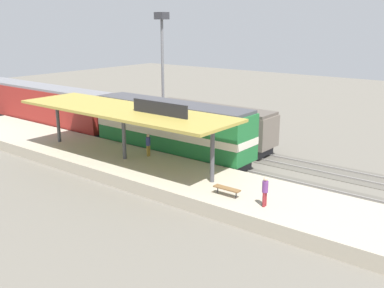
# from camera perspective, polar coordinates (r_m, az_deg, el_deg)

# --- Properties ---
(ground_plane) EXTENTS (120.00, 120.00, 0.00)m
(ground_plane) POSITION_cam_1_polar(r_m,az_deg,el_deg) (38.41, -1.42, -0.87)
(ground_plane) COLOR #666056
(track_near) EXTENTS (3.20, 110.00, 0.16)m
(track_near) POSITION_cam_1_polar(r_m,az_deg,el_deg) (36.94, -3.39, -1.51)
(track_near) COLOR #565249
(track_near) RESTS_ON ground
(track_far) EXTENTS (3.20, 110.00, 0.16)m
(track_far) POSITION_cam_1_polar(r_m,az_deg,el_deg) (40.36, 0.93, -0.01)
(track_far) COLOR #565249
(track_far) RESTS_ON ground
(platform) EXTENTS (6.00, 44.00, 0.90)m
(platform) POSITION_cam_1_polar(r_m,az_deg,el_deg) (33.67, -8.58, -2.62)
(platform) COLOR #A89E89
(platform) RESTS_ON ground
(station_canopy) EXTENTS (5.20, 18.00, 4.70)m
(station_canopy) POSITION_cam_1_polar(r_m,az_deg,el_deg) (32.58, -8.75, 4.20)
(station_canopy) COLOR #47474C
(station_canopy) RESTS_ON platform
(platform_bench) EXTENTS (0.44, 1.70, 0.50)m
(platform_bench) POSITION_cam_1_polar(r_m,az_deg,el_deg) (26.19, 4.50, -5.75)
(platform_bench) COLOR #333338
(platform_bench) RESTS_ON platform
(locomotive) EXTENTS (2.93, 14.43, 4.44)m
(locomotive) POSITION_cam_1_polar(r_m,az_deg,el_deg) (35.90, -2.67, 1.93)
(locomotive) COLOR #28282D
(locomotive) RESTS_ON track_near
(passenger_carriage_front) EXTENTS (2.90, 20.00, 4.24)m
(passenger_carriage_front) POSITION_cam_1_polar(r_m,az_deg,el_deg) (49.35, -18.79, 4.74)
(passenger_carriage_front) COLOR #28282D
(passenger_carriage_front) RESTS_ON track_near
(freight_car) EXTENTS (2.80, 12.00, 3.54)m
(freight_car) POSITION_cam_1_polar(r_m,az_deg,el_deg) (39.17, 2.39, 2.42)
(freight_car) COLOR #28282D
(freight_car) RESTS_ON track_far
(light_mast) EXTENTS (1.10, 1.10, 11.70)m
(light_mast) POSITION_cam_1_polar(r_m,az_deg,el_deg) (45.99, -3.85, 12.43)
(light_mast) COLOR slate
(light_mast) RESTS_ON ground
(person_waiting) EXTENTS (0.34, 0.34, 1.71)m
(person_waiting) POSITION_cam_1_polar(r_m,az_deg,el_deg) (24.82, 9.36, -5.87)
(person_waiting) COLOR maroon
(person_waiting) RESTS_ON platform
(person_walking) EXTENTS (0.34, 0.34, 1.71)m
(person_walking) POSITION_cam_1_polar(r_m,az_deg,el_deg) (33.74, -5.64, 0.01)
(person_walking) COLOR olive
(person_walking) RESTS_ON platform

